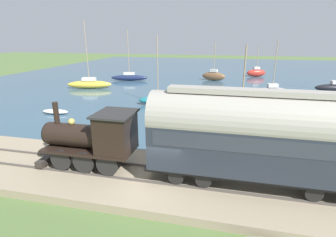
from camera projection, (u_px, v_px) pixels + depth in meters
The scene contains 15 objects.
ground_plane at pixel (159, 188), 13.30m from camera, with size 200.00×200.00×0.00m, color #516B38.
harbor_water at pixel (214, 74), 53.90m from camera, with size 80.00×80.00×0.01m.
rail_embankment at pixel (161, 179), 13.67m from camera, with size 5.86×56.00×0.53m.
steam_locomotive at pixel (96, 136), 13.81m from camera, with size 2.17×5.39×3.51m.
passenger_coach at pixel (260, 135), 11.80m from camera, with size 2.31×10.52×4.63m.
sailboat_gray at pixel (272, 91), 33.98m from camera, with size 2.04×4.38×6.95m.
sailboat_brown at pixel (214, 76), 45.45m from camera, with size 2.06×4.25×6.34m.
sailboat_teal at pixel (158, 99), 29.61m from camera, with size 2.82×4.63×7.51m.
sailboat_yellow at pixel (89, 84), 38.57m from camera, with size 2.99×6.62×9.52m.
sailboat_red at pixel (256, 73), 49.89m from camera, with size 2.22×3.80×5.63m.
sailboat_navy at pixel (129, 77), 45.41m from camera, with size 2.33×6.39×8.39m.
sailboat_white at pixel (239, 132), 19.27m from camera, with size 2.96×5.07×6.81m.
rowboat_near_shore at pixel (290, 132), 20.58m from camera, with size 2.74×2.27×0.30m.
rowboat_mid_harbor at pixel (92, 135), 19.85m from camera, with size 1.32×2.85×0.34m.
rowboat_off_pier at pixel (55, 111), 25.99m from camera, with size 1.14×2.73×0.43m.
Camera 1 is at (-11.22, -3.10, 7.34)m, focal length 28.00 mm.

